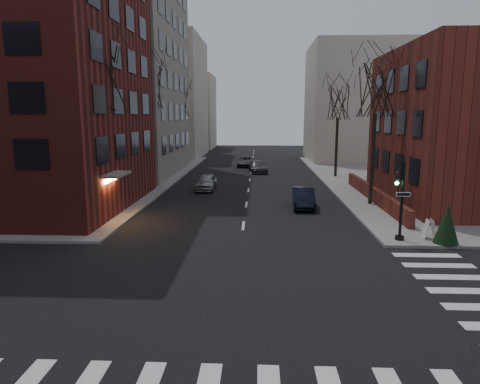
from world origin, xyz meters
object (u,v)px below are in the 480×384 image
Objects in this scene: streetlamp_near at (146,142)px; evergreen_shrub at (447,224)px; traffic_signal at (400,206)px; tree_left_a at (99,79)px; parked_sedan at (303,198)px; car_lane_silver at (206,182)px; car_lane_far at (245,161)px; sandwich_board at (429,229)px; tree_left_b at (149,86)px; car_lane_gray at (258,167)px; streetlamp_far at (187,132)px; tree_left_c at (179,101)px; tree_right_a at (376,90)px; tree_right_b at (338,103)px.

streetlamp_near reaches higher than evergreen_shrub.
traffic_signal is 18.66m from tree_left_a.
parked_sedan is 1.04× the size of car_lane_silver.
sandwich_board is (10.39, -32.17, 0.00)m from car_lane_far.
tree_left_b is 16.04m from car_lane_gray.
streetlamp_near is 6.40× the size of sandwich_board.
streetlamp_near is 1.00× the size of streetlamp_far.
tree_left_c reaches higher than sandwich_board.
streetlamp_near is at bearing 148.78° from sandwich_board.
evergreen_shrub reaches higher than car_lane_gray.
streetlamp_far is 6.40× the size of sandwich_board.
tree_left_b is 9.92m from car_lane_silver.
car_lane_gray is at bearing -34.41° from streetlamp_far.
evergreen_shrub is at bearing -78.43° from car_lane_gray.
sandwich_board is (18.39, -4.67, -7.83)m from tree_left_a.
tree_right_a is at bearing -70.72° from car_lane_far.
car_lane_silver is (-12.44, -8.00, -6.91)m from tree_right_b.
tree_left_a is 1.06× the size of tree_left_c.
car_lane_far is (-4.80, 24.28, -0.04)m from parked_sedan.
tree_right_b reaches higher than car_lane_silver.
traffic_signal is 0.44× the size of tree_right_b.
tree_left_a is 26.00m from tree_left_c.
streetlamp_near reaches higher than traffic_signal.
tree_right_a is at bearing -51.34° from tree_left_c.
tree_right_b is at bearing 33.87° from car_lane_silver.
tree_right_a is at bearing 84.53° from traffic_signal.
tree_left_b is at bearing -161.18° from tree_right_b.
tree_left_b reaches higher than car_lane_silver.
tree_right_b is 11.26m from car_lane_gray.
evergreen_shrub is at bearing -61.39° from streetlamp_far.
tree_right_a reaches higher than sandwich_board.
sandwich_board is at bearing 120.28° from evergreen_shrub.
car_lane_silver is (5.16, -16.00, -7.35)m from tree_left_c.
car_lane_silver is 0.89× the size of car_lane_gray.
tree_right_b is (17.60, 18.00, -0.88)m from tree_left_a.
tree_left_b is 2.61× the size of parked_sedan.
evergreen_shrub is at bearing -13.06° from traffic_signal.
tree_right_b is (0.86, 23.01, 5.68)m from traffic_signal.
tree_left_c is at bearing 125.19° from sandwich_board.
car_lane_gray reaches higher than sandwich_board.
car_lane_gray is (-8.00, 17.84, -7.38)m from tree_right_a.
evergreen_shrub is at bearing -16.25° from tree_left_a.
tree_right_a is 29.65m from streetlamp_far.
tree_right_b is 17.01m from parked_sedan.
evergreen_shrub is (18.27, -13.50, -3.10)m from streetlamp_near.
streetlamp_far is at bearing 73.30° from tree_left_c.
streetlamp_near reaches higher than parked_sedan.
tree_left_c is 12.80m from car_lane_gray.
parked_sedan is (12.80, -22.78, -7.35)m from tree_left_c.
streetlamp_near is 22.13m from sandwich_board.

